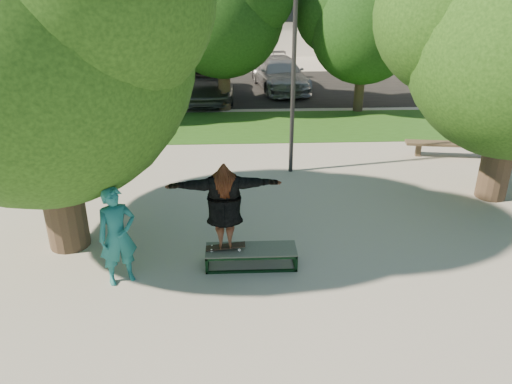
{
  "coord_description": "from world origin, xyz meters",
  "views": [
    {
      "loc": [
        -0.63,
        -8.5,
        5.49
      ],
      "look_at": [
        -0.21,
        0.6,
        1.35
      ],
      "focal_mm": 35.0,
      "sensor_mm": 36.0,
      "label": 1
    }
  ],
  "objects_px": {
    "lamppost": "(294,62)",
    "car_silver_a": "(54,86)",
    "tree_left": "(30,30)",
    "car_dark": "(193,80)",
    "bystander": "(117,236)",
    "bench": "(456,145)",
    "car_silver_b": "(280,74)",
    "car_grey": "(203,81)",
    "grind_box": "(251,257)"
  },
  "relations": [
    {
      "from": "lamppost",
      "to": "car_silver_a",
      "type": "xyz_separation_m",
      "value": [
        -9.57,
        8.95,
        -2.51
      ]
    },
    {
      "from": "tree_left",
      "to": "car_dark",
      "type": "relative_size",
      "value": 1.69
    },
    {
      "from": "car_dark",
      "to": "bystander",
      "type": "bearing_deg",
      "value": -98.89
    },
    {
      "from": "bystander",
      "to": "car_dark",
      "type": "height_order",
      "value": "bystander"
    },
    {
      "from": "lamppost",
      "to": "tree_left",
      "type": "bearing_deg",
      "value": -143.58
    },
    {
      "from": "tree_left",
      "to": "lamppost",
      "type": "height_order",
      "value": "tree_left"
    },
    {
      "from": "bench",
      "to": "car_silver_b",
      "type": "relative_size",
      "value": 0.61
    },
    {
      "from": "lamppost",
      "to": "car_grey",
      "type": "bearing_deg",
      "value": 108.42
    },
    {
      "from": "tree_left",
      "to": "bystander",
      "type": "bearing_deg",
      "value": -45.32
    },
    {
      "from": "bench",
      "to": "tree_left",
      "type": "bearing_deg",
      "value": -146.52
    },
    {
      "from": "car_dark",
      "to": "lamppost",
      "type": "bearing_deg",
      "value": -77.63
    },
    {
      "from": "bench",
      "to": "car_silver_b",
      "type": "height_order",
      "value": "car_silver_b"
    },
    {
      "from": "bystander",
      "to": "car_silver_b",
      "type": "distance_m",
      "value": 16.67
    },
    {
      "from": "car_silver_a",
      "to": "car_grey",
      "type": "distance_m",
      "value": 6.57
    },
    {
      "from": "car_dark",
      "to": "car_silver_b",
      "type": "distance_m",
      "value": 4.24
    },
    {
      "from": "car_grey",
      "to": "lamppost",
      "type": "bearing_deg",
      "value": -74.26
    },
    {
      "from": "bystander",
      "to": "car_silver_b",
      "type": "relative_size",
      "value": 0.38
    },
    {
      "from": "car_silver_a",
      "to": "car_silver_b",
      "type": "bearing_deg",
      "value": 0.03
    },
    {
      "from": "car_dark",
      "to": "car_silver_b",
      "type": "xyz_separation_m",
      "value": [
        4.09,
        1.11,
        0.05
      ]
    },
    {
      "from": "tree_left",
      "to": "car_silver_b",
      "type": "bearing_deg",
      "value": 67.91
    },
    {
      "from": "car_dark",
      "to": "car_grey",
      "type": "bearing_deg",
      "value": -56.94
    },
    {
      "from": "bystander",
      "to": "car_silver_a",
      "type": "bearing_deg",
      "value": 84.21
    },
    {
      "from": "grind_box",
      "to": "car_dark",
      "type": "height_order",
      "value": "car_dark"
    },
    {
      "from": "tree_left",
      "to": "grind_box",
      "type": "distance_m",
      "value": 5.89
    },
    {
      "from": "grind_box",
      "to": "car_grey",
      "type": "xyz_separation_m",
      "value": [
        -1.66,
        13.99,
        0.58
      ]
    },
    {
      "from": "bystander",
      "to": "car_dark",
      "type": "distance_m",
      "value": 14.97
    },
    {
      "from": "bench",
      "to": "car_dark",
      "type": "height_order",
      "value": "car_dark"
    },
    {
      "from": "grind_box",
      "to": "bench",
      "type": "distance_m",
      "value": 8.88
    },
    {
      "from": "grind_box",
      "to": "bystander",
      "type": "xyz_separation_m",
      "value": [
        -2.47,
        -0.42,
        0.78
      ]
    },
    {
      "from": "lamppost",
      "to": "grind_box",
      "type": "distance_m",
      "value": 5.95
    },
    {
      "from": "lamppost",
      "to": "car_grey",
      "type": "height_order",
      "value": "lamppost"
    },
    {
      "from": "car_grey",
      "to": "car_silver_b",
      "type": "relative_size",
      "value": 1.08
    },
    {
      "from": "lamppost",
      "to": "car_silver_a",
      "type": "bearing_deg",
      "value": 136.92
    },
    {
      "from": "grind_box",
      "to": "car_grey",
      "type": "height_order",
      "value": "car_grey"
    },
    {
      "from": "car_dark",
      "to": "car_silver_a",
      "type": "bearing_deg",
      "value": 178.09
    },
    {
      "from": "tree_left",
      "to": "bystander",
      "type": "height_order",
      "value": "tree_left"
    },
    {
      "from": "tree_left",
      "to": "car_dark",
      "type": "distance_m",
      "value": 14.09
    },
    {
      "from": "car_silver_a",
      "to": "car_dark",
      "type": "relative_size",
      "value": 0.89
    },
    {
      "from": "grind_box",
      "to": "bench",
      "type": "height_order",
      "value": "bench"
    },
    {
      "from": "lamppost",
      "to": "car_dark",
      "type": "bearing_deg",
      "value": 109.96
    },
    {
      "from": "tree_left",
      "to": "bystander",
      "type": "xyz_separation_m",
      "value": [
        1.48,
        -1.5,
        -3.45
      ]
    },
    {
      "from": "car_silver_a",
      "to": "bench",
      "type": "bearing_deg",
      "value": -37.89
    },
    {
      "from": "car_dark",
      "to": "grind_box",
      "type": "bearing_deg",
      "value": -89.25
    },
    {
      "from": "car_silver_b",
      "to": "tree_left",
      "type": "bearing_deg",
      "value": -120.99
    },
    {
      "from": "bystander",
      "to": "car_grey",
      "type": "xyz_separation_m",
      "value": [
        0.81,
        14.41,
        -0.2
      ]
    },
    {
      "from": "bystander",
      "to": "car_dark",
      "type": "relative_size",
      "value": 0.46
    },
    {
      "from": "car_silver_b",
      "to": "bystander",
      "type": "bearing_deg",
      "value": -114.31
    },
    {
      "from": "lamppost",
      "to": "car_silver_b",
      "type": "height_order",
      "value": "lamppost"
    },
    {
      "from": "bench",
      "to": "car_grey",
      "type": "height_order",
      "value": "car_grey"
    },
    {
      "from": "lamppost",
      "to": "bench",
      "type": "bearing_deg",
      "value": 9.97
    }
  ]
}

